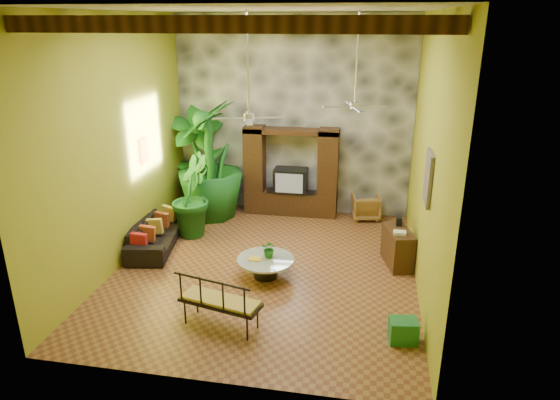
% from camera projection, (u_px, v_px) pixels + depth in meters
% --- Properties ---
extents(ground, '(7.00, 7.00, 0.00)m').
position_uv_depth(ground, '(266.00, 268.00, 10.30)').
color(ground, brown).
rests_on(ground, ground).
extents(ceiling, '(6.00, 7.00, 0.02)m').
position_uv_depth(ceiling, '(263.00, 9.00, 8.58)').
color(ceiling, silver).
rests_on(ceiling, back_wall).
extents(back_wall, '(6.00, 0.02, 5.00)m').
position_uv_depth(back_wall, '(294.00, 117.00, 12.68)').
color(back_wall, '#A0A625').
rests_on(back_wall, ground).
extents(left_wall, '(0.02, 7.00, 5.00)m').
position_uv_depth(left_wall, '(118.00, 144.00, 9.95)').
color(left_wall, '#A0A625').
rests_on(left_wall, ground).
extents(right_wall, '(0.02, 7.00, 5.00)m').
position_uv_depth(right_wall, '(429.00, 158.00, 8.93)').
color(right_wall, '#A0A625').
rests_on(right_wall, ground).
extents(stone_accent_wall, '(5.98, 0.10, 4.98)m').
position_uv_depth(stone_accent_wall, '(293.00, 117.00, 12.62)').
color(stone_accent_wall, '#3C4045').
rests_on(stone_accent_wall, ground).
extents(ceiling_beams, '(5.95, 5.36, 0.22)m').
position_uv_depth(ceiling_beams, '(264.00, 23.00, 8.66)').
color(ceiling_beams, '#3B1E12').
rests_on(ceiling_beams, ceiling).
extents(entertainment_center, '(2.40, 0.55, 2.30)m').
position_uv_depth(entertainment_center, '(291.00, 178.00, 12.87)').
color(entertainment_center, black).
rests_on(entertainment_center, ground).
extents(ceiling_fan_front, '(1.28, 1.28, 1.86)m').
position_uv_depth(ceiling_fan_front, '(249.00, 106.00, 8.80)').
color(ceiling_fan_front, silver).
rests_on(ceiling_fan_front, ceiling).
extents(ceiling_fan_back, '(1.28, 1.28, 1.86)m').
position_uv_depth(ceiling_fan_back, '(355.00, 95.00, 9.97)').
color(ceiling_fan_back, silver).
rests_on(ceiling_fan_back, ceiling).
extents(wall_art_mask, '(0.06, 0.32, 0.55)m').
position_uv_depth(wall_art_mask, '(144.00, 151.00, 11.00)').
color(wall_art_mask, orange).
rests_on(wall_art_mask, left_wall).
extents(wall_art_painting, '(0.06, 0.70, 0.90)m').
position_uv_depth(wall_art_painting, '(428.00, 178.00, 8.45)').
color(wall_art_painting, '#295597').
rests_on(wall_art_painting, right_wall).
extents(sofa, '(1.18, 2.26, 0.63)m').
position_uv_depth(sofa, '(155.00, 234.00, 11.15)').
color(sofa, black).
rests_on(sofa, ground).
extents(wicker_armchair, '(0.79, 0.80, 0.62)m').
position_uv_depth(wicker_armchair, '(366.00, 207.00, 12.75)').
color(wicker_armchair, brown).
rests_on(wicker_armchair, ground).
extents(tall_plant_a, '(1.75, 1.51, 2.79)m').
position_uv_depth(tall_plant_a, '(197.00, 159.00, 13.01)').
color(tall_plant_a, '#1B671C').
rests_on(tall_plant_a, ground).
extents(tall_plant_b, '(1.06, 1.21, 1.93)m').
position_uv_depth(tall_plant_b, '(191.00, 195.00, 11.62)').
color(tall_plant_b, '#185C1F').
rests_on(tall_plant_b, ground).
extents(tall_plant_c, '(1.86, 1.86, 2.99)m').
position_uv_depth(tall_plant_c, '(209.00, 160.00, 12.51)').
color(tall_plant_c, '#185C1D').
rests_on(tall_plant_c, ground).
extents(coffee_table, '(1.13, 1.13, 0.40)m').
position_uv_depth(coffee_table, '(266.00, 265.00, 9.86)').
color(coffee_table, black).
rests_on(coffee_table, ground).
extents(centerpiece_plant, '(0.35, 0.31, 0.36)m').
position_uv_depth(centerpiece_plant, '(269.00, 249.00, 9.82)').
color(centerpiece_plant, '#206C1C').
rests_on(centerpiece_plant, coffee_table).
extents(yellow_tray, '(0.25, 0.18, 0.03)m').
position_uv_depth(yellow_tray, '(255.00, 259.00, 9.77)').
color(yellow_tray, gold).
rests_on(yellow_tray, coffee_table).
extents(iron_bench, '(1.45, 0.82, 0.57)m').
position_uv_depth(iron_bench, '(219.00, 300.00, 8.11)').
color(iron_bench, black).
rests_on(iron_bench, ground).
extents(side_console, '(0.67, 1.05, 0.78)m').
position_uv_depth(side_console, '(398.00, 247.00, 10.32)').
color(side_console, '#3A2412').
rests_on(side_console, ground).
extents(green_bin, '(0.48, 0.39, 0.38)m').
position_uv_depth(green_bin, '(403.00, 331.00, 7.90)').
color(green_bin, '#1F773E').
rests_on(green_bin, ground).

